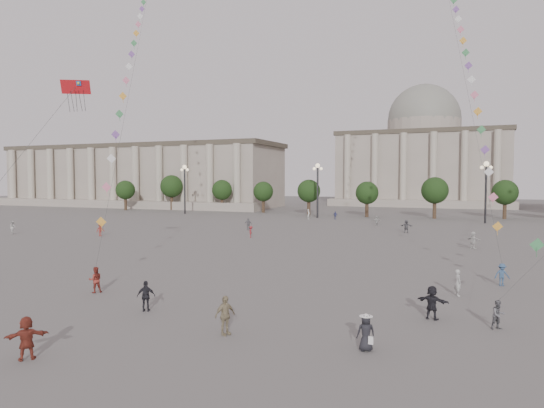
% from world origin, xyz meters
% --- Properties ---
extents(ground, '(360.00, 360.00, 0.00)m').
position_xyz_m(ground, '(0.00, 0.00, 0.00)').
color(ground, '#5A5754').
rests_on(ground, ground).
extents(hall_west, '(84.00, 26.22, 17.20)m').
position_xyz_m(hall_west, '(-75.00, 93.89, 8.43)').
color(hall_west, gray).
rests_on(hall_west, ground).
extents(hall_central, '(48.30, 34.30, 35.50)m').
position_xyz_m(hall_central, '(0.00, 129.22, 14.23)').
color(hall_central, gray).
rests_on(hall_central, ground).
extents(tree_row, '(137.12, 5.12, 8.00)m').
position_xyz_m(tree_row, '(0.00, 78.00, 5.39)').
color(tree_row, '#3D2E1E').
rests_on(tree_row, ground).
extents(lamp_post_far_west, '(2.00, 0.90, 10.65)m').
position_xyz_m(lamp_post_far_west, '(-45.00, 70.00, 7.35)').
color(lamp_post_far_west, '#262628').
rests_on(lamp_post_far_west, ground).
extents(lamp_post_mid_west, '(2.00, 0.90, 10.65)m').
position_xyz_m(lamp_post_mid_west, '(-15.00, 70.00, 7.35)').
color(lamp_post_mid_west, '#262628').
rests_on(lamp_post_mid_west, ground).
extents(lamp_post_mid_east, '(2.00, 0.90, 10.65)m').
position_xyz_m(lamp_post_mid_east, '(15.00, 70.00, 7.35)').
color(lamp_post_mid_east, '#262628').
rests_on(lamp_post_mid_east, ground).
extents(person_crowd_0, '(0.89, 0.38, 1.52)m').
position_xyz_m(person_crowd_0, '(-10.95, 68.00, 0.76)').
color(person_crowd_0, navy).
rests_on(person_crowd_0, ground).
extents(person_crowd_1, '(1.07, 0.96, 1.81)m').
position_xyz_m(person_crowd_1, '(-46.62, 28.05, 0.90)').
color(person_crowd_1, silver).
rests_on(person_crowd_1, ground).
extents(person_crowd_2, '(0.97, 1.28, 1.75)m').
position_xyz_m(person_crowd_2, '(-33.44, 30.37, 0.87)').
color(person_crowd_2, maroon).
rests_on(person_crowd_2, ground).
extents(person_crowd_3, '(1.80, 0.95, 1.85)m').
position_xyz_m(person_crowd_3, '(10.04, 6.58, 0.93)').
color(person_crowd_3, black).
rests_on(person_crowd_3, ground).
extents(person_crowd_4, '(1.54, 1.01, 1.59)m').
position_xyz_m(person_crowd_4, '(-1.67, 58.79, 0.79)').
color(person_crowd_4, '#BABAB6').
rests_on(person_crowd_4, ground).
extents(person_crowd_7, '(1.70, 1.54, 1.88)m').
position_xyz_m(person_crowd_7, '(12.56, 36.31, 0.94)').
color(person_crowd_7, silver).
rests_on(person_crowd_7, ground).
extents(person_crowd_10, '(0.46, 0.70, 1.90)m').
position_xyz_m(person_crowd_10, '(-15.77, 66.71, 0.95)').
color(person_crowd_10, white).
rests_on(person_crowd_10, ground).
extents(person_crowd_12, '(1.74, 0.68, 1.83)m').
position_xyz_m(person_crowd_12, '(4.02, 49.67, 0.92)').
color(person_crowd_12, slate).
rests_on(person_crowd_12, ground).
extents(person_crowd_13, '(0.61, 0.74, 1.74)m').
position_xyz_m(person_crowd_13, '(11.29, 12.81, 0.87)').
color(person_crowd_13, '#AEAFAB').
rests_on(person_crowd_13, ground).
extents(person_crowd_16, '(1.15, 0.74, 1.82)m').
position_xyz_m(person_crowd_16, '(-18.22, 44.46, 0.91)').
color(person_crowd_16, slate).
rests_on(person_crowd_16, ground).
extents(person_crowd_17, '(0.85, 1.11, 1.52)m').
position_xyz_m(person_crowd_17, '(-14.15, 36.39, 0.76)').
color(person_crowd_17, maroon).
rests_on(person_crowd_17, ground).
extents(person_crowd_18, '(0.95, 1.23, 1.94)m').
position_xyz_m(person_crowd_18, '(0.75, 0.07, 0.97)').
color(person_crowd_18, gray).
rests_on(person_crowd_18, ground).
extents(tourist_2, '(1.59, 1.63, 1.86)m').
position_xyz_m(tourist_2, '(-5.56, -5.96, 0.93)').
color(tourist_2, maroon).
rests_on(tourist_2, ground).
extents(tourist_4, '(1.12, 0.86, 1.78)m').
position_xyz_m(tourist_4, '(-5.43, 2.15, 0.89)').
color(tourist_4, '#222228').
rests_on(tourist_4, ground).
extents(kite_flyer_0, '(1.07, 1.07, 1.75)m').
position_xyz_m(kite_flyer_0, '(-11.40, 4.72, 0.87)').
color(kite_flyer_0, maroon).
rests_on(kite_flyer_0, ground).
extents(kite_flyer_1, '(1.17, 0.87, 1.61)m').
position_xyz_m(kite_flyer_1, '(14.18, 17.11, 0.81)').
color(kite_flyer_1, '#355277').
rests_on(kite_flyer_1, ground).
extents(kite_flyer_2, '(0.92, 0.86, 1.50)m').
position_xyz_m(kite_flyer_2, '(13.29, 5.98, 0.75)').
color(kite_flyer_2, '#5B5B60').
rests_on(kite_flyer_2, ground).
extents(hat_person, '(0.96, 0.82, 1.69)m').
position_xyz_m(hat_person, '(7.60, 0.41, 0.87)').
color(hat_person, black).
rests_on(hat_person, ground).
extents(dragon_kite, '(3.83, 4.79, 16.41)m').
position_xyz_m(dragon_kite, '(-16.94, 9.01, 14.05)').
color(dragon_kite, red).
rests_on(dragon_kite, ground).
extents(kite_train_west, '(28.51, 46.45, 71.53)m').
position_xyz_m(kite_train_west, '(-26.48, 29.82, 26.01)').
color(kite_train_west, '#3F3F3F').
rests_on(kite_train_west, ground).
extents(kite_train_mid, '(8.20, 38.97, 60.61)m').
position_xyz_m(kite_train_mid, '(10.19, 37.86, 26.30)').
color(kite_train_mid, '#3F3F3F').
rests_on(kite_train_mid, ground).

